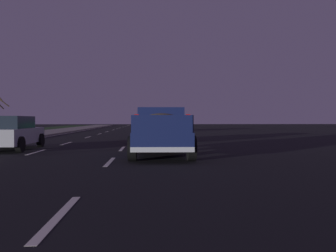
# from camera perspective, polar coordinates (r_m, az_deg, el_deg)

# --- Properties ---
(ground) EXTENTS (144.00, 144.00, 0.00)m
(ground) POSITION_cam_1_polar(r_m,az_deg,el_deg) (27.50, -9.41, -1.81)
(ground) COLOR black
(sidewalk_shoulder) EXTENTS (108.00, 4.00, 0.12)m
(sidewalk_shoulder) POSITION_cam_1_polar(r_m,az_deg,el_deg) (29.28, -24.06, -1.60)
(sidewalk_shoulder) COLOR gray
(sidewalk_shoulder) RESTS_ON ground
(lane_markings) EXTENTS (108.75, 7.04, 0.01)m
(lane_markings) POSITION_cam_1_polar(r_m,az_deg,el_deg) (31.73, -14.05, -1.43)
(lane_markings) COLOR silver
(lane_markings) RESTS_ON ground
(pickup_truck) EXTENTS (5.45, 2.34, 1.87)m
(pickup_truck) POSITION_cam_1_polar(r_m,az_deg,el_deg) (13.47, -1.15, -0.65)
(pickup_truck) COLOR #141E4C
(pickup_truck) RESTS_ON ground
(sedan_silver) EXTENTS (4.45, 2.11, 1.54)m
(sedan_silver) POSITION_cam_1_polar(r_m,az_deg,el_deg) (17.35, -24.52, -1.00)
(sedan_silver) COLOR #B2B5BA
(sedan_silver) RESTS_ON ground
(sedan_green) EXTENTS (4.40, 2.03, 1.54)m
(sedan_green) POSITION_cam_1_polar(r_m,az_deg,el_deg) (40.17, -2.08, 0.24)
(sedan_green) COLOR #14592D
(sedan_green) RESTS_ON ground
(sedan_red) EXTENTS (4.41, 2.04, 1.54)m
(sedan_red) POSITION_cam_1_polar(r_m,az_deg,el_deg) (21.18, -2.47, -0.54)
(sedan_red) COLOR maroon
(sedan_red) RESTS_ON ground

